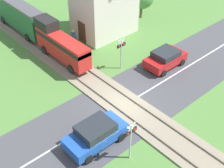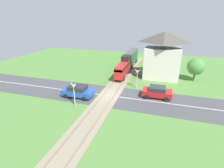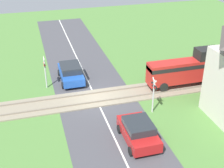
# 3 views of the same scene
# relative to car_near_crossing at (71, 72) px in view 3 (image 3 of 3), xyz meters

# --- Properties ---
(ground_plane) EXTENTS (60.00, 60.00, 0.00)m
(ground_plane) POSITION_rel_car_near_crossing_xyz_m (3.90, 1.44, -0.83)
(ground_plane) COLOR #4C7A38
(road_surface) EXTENTS (48.00, 6.40, 0.02)m
(road_surface) POSITION_rel_car_near_crossing_xyz_m (3.90, 1.44, -0.82)
(road_surface) COLOR #424247
(road_surface) RESTS_ON ground_plane
(track_bed) EXTENTS (2.80, 48.00, 0.24)m
(track_bed) POSITION_rel_car_near_crossing_xyz_m (3.90, 1.44, -0.76)
(track_bed) COLOR gray
(track_bed) RESTS_ON ground_plane
(car_near_crossing) EXTENTS (4.11, 2.08, 1.59)m
(car_near_crossing) POSITION_rel_car_near_crossing_xyz_m (0.00, 0.00, 0.00)
(car_near_crossing) COLOR #1E4CA8
(car_near_crossing) RESTS_ON ground_plane
(car_far_side) EXTENTS (3.79, 2.07, 1.52)m
(car_far_side) POSITION_rel_car_near_crossing_xyz_m (10.11, 2.88, -0.03)
(car_far_side) COLOR #A81919
(car_far_side) RESTS_ON ground_plane
(crossing_signal_west_approach) EXTENTS (0.90, 0.18, 2.89)m
(crossing_signal_west_approach) POSITION_rel_car_near_crossing_xyz_m (0.77, -2.30, 1.04)
(crossing_signal_west_approach) COLOR #B7B7B7
(crossing_signal_west_approach) RESTS_ON ground_plane
(crossing_signal_east_approach) EXTENTS (0.90, 0.18, 2.89)m
(crossing_signal_east_approach) POSITION_rel_car_near_crossing_xyz_m (7.03, 5.18, 1.04)
(crossing_signal_east_approach) COLOR #B7B7B7
(crossing_signal_east_approach) RESTS_ON ground_plane
(pedestrian_by_station) EXTENTS (0.38, 0.38, 1.55)m
(pedestrian_by_station) POSITION_rel_car_near_crossing_xyz_m (6.43, 11.15, -0.12)
(pedestrian_by_station) COLOR #2D4C8E
(pedestrian_by_station) RESTS_ON ground_plane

